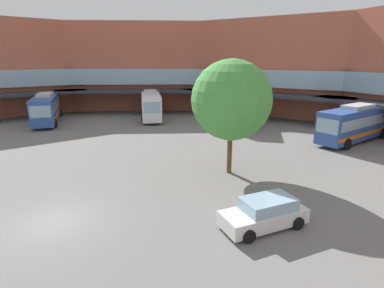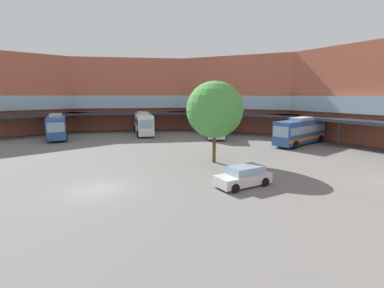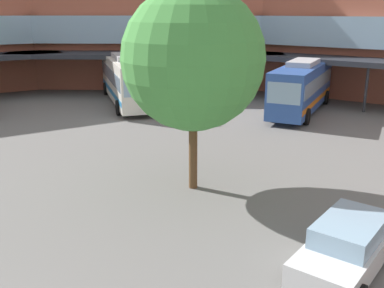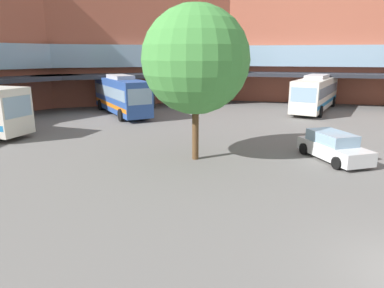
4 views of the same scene
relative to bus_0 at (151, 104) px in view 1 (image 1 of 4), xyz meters
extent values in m
plane|color=slate|center=(20.26, -20.75, -1.99)|extent=(126.04, 126.04, 0.00)
cube|color=#AD5942|center=(9.43, 15.69, 4.94)|extent=(24.88, 12.64, 13.88)
cube|color=#8CADC6|center=(9.60, 15.12, 3.56)|extent=(22.63, 12.18, 2.43)
cube|color=#282B33|center=(10.85, 10.90, 1.48)|extent=(24.31, 10.72, 0.40)
cylinder|color=#2D2D33|center=(11.31, 9.36, -0.26)|extent=(0.20, 0.20, 3.47)
cube|color=#AD5942|center=(-8.72, 3.85, 4.94)|extent=(20.22, 22.31, 13.88)
cube|color=#8CADC6|center=(-8.27, 3.46, 3.56)|extent=(18.84, 20.63, 2.43)
cube|color=#282B33|center=(-4.91, 0.61, 1.48)|extent=(18.69, 21.02, 0.40)
cylinder|color=#2D2D33|center=(-3.69, -0.42, -0.26)|extent=(0.20, 0.20, 3.47)
cube|color=white|center=(-0.01, 0.01, -0.03)|extent=(10.48, 8.16, 3.23)
cube|color=#8CADC6|center=(-0.01, 0.01, 0.36)|extent=(9.96, 7.83, 1.04)
cube|color=#267FBF|center=(-0.01, 0.01, -0.93)|extent=(10.31, 8.05, 0.39)
cube|color=#8CADC6|center=(4.50, -3.01, 0.36)|extent=(1.32, 1.88, 1.42)
cube|color=#B2B2B7|center=(-0.01, 0.01, 1.77)|extent=(4.24, 3.64, 0.36)
cylinder|color=black|center=(3.77, -1.03, -1.44)|extent=(1.08, 0.86, 1.10)
cylinder|color=black|center=(2.39, -3.09, -1.44)|extent=(1.08, 0.86, 1.10)
cylinder|color=black|center=(-2.42, 3.11, -1.44)|extent=(1.08, 0.86, 1.10)
cylinder|color=black|center=(-3.80, 1.05, -1.44)|extent=(1.08, 0.86, 1.10)
cube|color=silver|center=(11.16, 6.80, -0.04)|extent=(9.06, 11.36, 3.20)
cube|color=#8CADC6|center=(11.16, 6.80, 0.34)|extent=(8.69, 10.80, 1.02)
cube|color=#267FBF|center=(11.16, 6.80, -0.94)|extent=(8.95, 11.18, 0.38)
cube|color=#8CADC6|center=(14.60, 1.91, 0.34)|extent=(1.94, 1.41, 1.41)
cube|color=#B2B2B7|center=(11.16, 6.80, 1.73)|extent=(3.98, 4.60, 0.36)
cylinder|color=black|center=(14.58, 4.20, -1.44)|extent=(0.88, 1.07, 1.10)
cylinder|color=black|center=(12.46, 2.70, -1.44)|extent=(0.88, 1.07, 1.10)
cylinder|color=black|center=(9.87, 10.91, -1.44)|extent=(0.88, 1.07, 1.10)
cylinder|color=black|center=(7.74, 9.41, -1.44)|extent=(0.88, 1.07, 1.10)
cube|color=#2D519E|center=(24.74, 7.92, -0.10)|extent=(3.72, 10.94, 3.10)
cube|color=#8CADC6|center=(24.74, 7.92, 0.28)|extent=(3.69, 10.31, 0.99)
cube|color=orange|center=(24.74, 7.92, -0.96)|extent=(3.72, 10.73, 0.37)
cube|color=#8CADC6|center=(24.09, 2.65, 0.28)|extent=(2.13, 0.38, 1.36)
cube|color=#B2B2B7|center=(24.74, 7.92, 1.63)|extent=(2.15, 4.04, 0.36)
cylinder|color=black|center=(25.49, 4.15, -1.44)|extent=(0.43, 1.13, 1.10)
cylinder|color=black|center=(23.09, 4.45, -1.44)|extent=(0.43, 1.13, 1.10)
cylinder|color=black|center=(26.39, 11.39, -1.44)|extent=(0.43, 1.13, 1.10)
cylinder|color=black|center=(23.99, 11.69, -1.44)|extent=(0.43, 1.13, 1.10)
cube|color=#2D519E|center=(-7.35, -11.82, -0.07)|extent=(11.83, 7.22, 3.16)
cube|color=#8CADC6|center=(-7.35, -11.82, 0.31)|extent=(11.21, 6.97, 1.01)
cube|color=orange|center=(-7.35, -11.82, -0.95)|extent=(11.63, 7.14, 0.38)
cube|color=#8CADC6|center=(-2.01, -14.23, 0.31)|extent=(1.04, 2.12, 1.39)
cube|color=#B2B2B7|center=(-7.35, -11.82, 1.69)|extent=(4.62, 3.40, 0.36)
cylinder|color=black|center=(-3.15, -12.30, -1.44)|extent=(1.13, 0.73, 1.10)
cylinder|color=black|center=(-4.22, -14.65, -1.44)|extent=(1.13, 0.73, 1.10)
cylinder|color=black|center=(-10.48, -8.99, -1.44)|extent=(1.13, 0.73, 1.10)
cylinder|color=black|center=(-11.54, -11.34, -1.44)|extent=(1.13, 0.73, 1.10)
cube|color=silver|center=(27.93, -13.08, -1.44)|extent=(3.16, 4.75, 0.75)
cube|color=#8CADC6|center=(28.01, -12.84, -0.76)|extent=(2.37, 3.02, 0.60)
cylinder|color=black|center=(28.29, -14.75, -1.66)|extent=(0.43, 0.70, 0.66)
cylinder|color=black|center=(26.60, -14.15, -1.66)|extent=(0.43, 0.70, 0.66)
cylinder|color=black|center=(29.26, -12.01, -1.66)|extent=(0.43, 0.70, 0.66)
cylinder|color=black|center=(27.56, -11.41, -1.66)|extent=(0.43, 0.70, 0.66)
cylinder|color=brown|center=(21.77, -8.46, -0.06)|extent=(0.36, 0.36, 3.87)
sphere|color=#479342|center=(21.77, -8.46, 3.44)|extent=(5.71, 5.71, 5.71)
camera|label=1|loc=(35.47, -25.04, 6.24)|focal=28.27mm
camera|label=2|loc=(38.22, -30.91, 4.91)|focal=25.70mm
camera|label=3|loc=(27.31, -25.26, 5.31)|focal=41.66mm
camera|label=4|loc=(10.80, -23.50, 3.72)|focal=32.26mm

